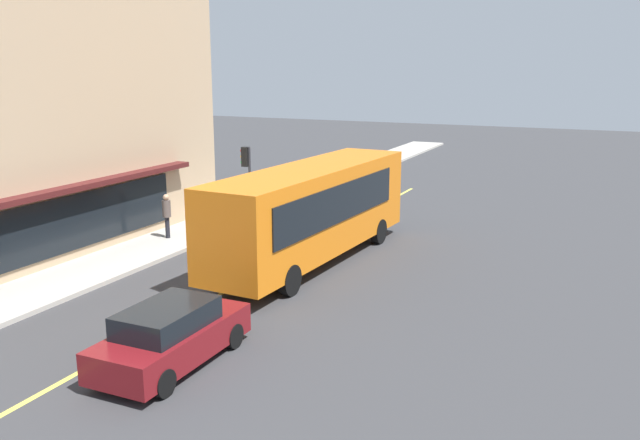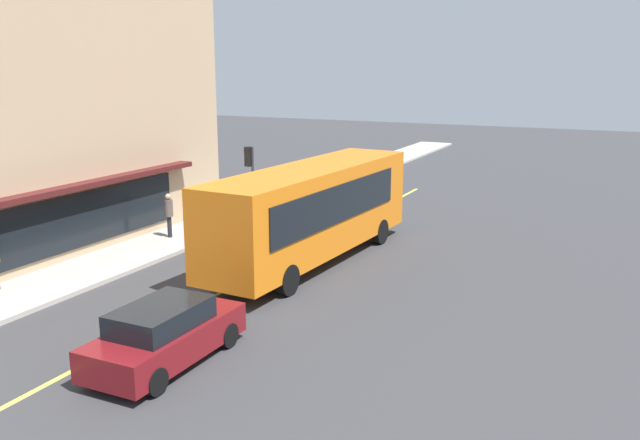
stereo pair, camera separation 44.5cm
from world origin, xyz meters
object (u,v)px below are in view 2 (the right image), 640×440
bus (313,208)px  traffic_light (250,164)px  car_maroon (165,334)px  pedestrian_mid_block (169,211)px

bus → traffic_light: bus is taller
car_maroon → pedestrian_mid_block: 11.77m
car_maroon → traffic_light: bearing=24.1°
pedestrian_mid_block → car_maroon: bearing=-142.3°
bus → traffic_light: bearing=48.7°
traffic_light → car_maroon: bearing=-155.9°
pedestrian_mid_block → bus: bearing=-90.9°
bus → pedestrian_mid_block: bus is taller
traffic_light → bus: bearing=-131.3°
traffic_light → car_maroon: traffic_light is taller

